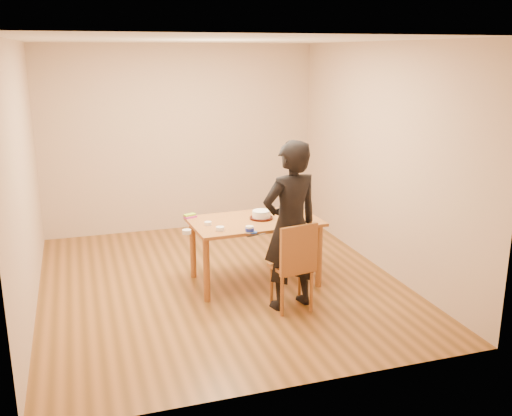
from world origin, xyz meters
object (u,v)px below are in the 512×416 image
object	(u,v)px
dining_table	(255,221)
cake	(261,214)
cake_plate	(261,218)
dining_chair	(291,267)
person	(291,226)

from	to	relation	value
dining_table	cake	size ratio (longest dim) A/B	7.01
cake_plate	cake	world-z (taller)	cake
dining_table	cake_plate	distance (m)	0.09
dining_table	cake	world-z (taller)	cake
dining_chair	cake	distance (m)	0.87
dining_chair	cake_plate	xyz separation A→B (m)	(-0.06, 0.80, 0.31)
cake	dining_table	bearing A→B (deg)	-166.77
dining_chair	person	world-z (taller)	person
dining_chair	dining_table	bearing A→B (deg)	90.00
dining_chair	person	distance (m)	0.43
cake	person	size ratio (longest dim) A/B	0.12
cake_plate	cake	distance (m)	0.04
dining_table	cake_plate	world-z (taller)	cake_plate
dining_table	person	bearing A→B (deg)	-81.48
dining_chair	cake	xyz separation A→B (m)	(-0.06, 0.80, 0.35)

